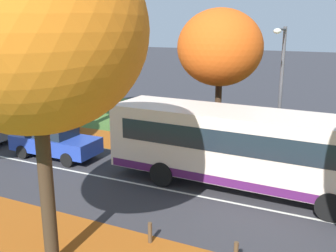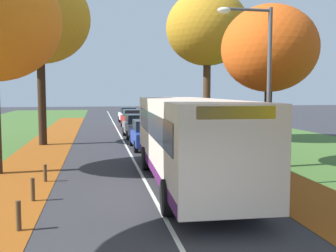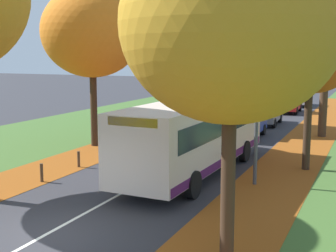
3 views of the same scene
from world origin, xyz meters
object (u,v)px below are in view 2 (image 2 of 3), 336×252
(tree_right_mid, at_px, (207,29))
(bollard_fifth, at_px, (45,173))
(car_blue_lead, at_px, (147,134))
(car_white_fourth_in_line, at_px, (128,115))
(streetlamp_right, at_px, (260,77))
(tree_left_mid, at_px, (40,19))
(bollard_third, at_px, (18,216))
(tree_right_near, at_px, (269,49))
(bollard_fourth, at_px, (33,190))
(car_grey_following, at_px, (137,126))
(bus, at_px, (188,136))
(car_red_third_in_line, at_px, (132,119))

(tree_right_mid, bearing_deg, bollard_fifth, -132.27)
(car_blue_lead, distance_m, car_white_fourth_in_line, 18.34)
(bollard_fifth, distance_m, streetlamp_right, 8.25)
(bollard_fifth, height_order, car_white_fourth_in_line, car_white_fourth_in_line)
(streetlamp_right, bearing_deg, bollard_fifth, 163.87)
(tree_left_mid, relative_size, bollard_third, 14.21)
(tree_right_near, distance_m, car_white_fourth_in_line, 25.49)
(tree_right_near, height_order, bollard_fifth, tree_right_near)
(bollard_fourth, xyz_separation_m, car_blue_lead, (4.69, 10.08, 0.46))
(car_blue_lead, height_order, car_white_fourth_in_line, same)
(bollard_third, distance_m, car_grey_following, 18.72)
(car_grey_following, bearing_deg, tree_right_mid, -40.30)
(bollard_fourth, xyz_separation_m, bus, (4.97, 1.16, 1.35))
(bus, height_order, car_blue_lead, bus)
(streetlamp_right, height_order, car_blue_lead, streetlamp_right)
(bollard_third, bearing_deg, tree_right_near, 34.44)
(bollard_third, bearing_deg, car_white_fourth_in_line, 80.85)
(bollard_fifth, relative_size, bus, 0.06)
(tree_left_mid, bearing_deg, bollard_third, -84.69)
(bollard_third, distance_m, car_blue_lead, 13.45)
(tree_right_near, distance_m, bus, 5.76)
(bollard_fourth, bearing_deg, car_blue_lead, 65.07)
(tree_left_mid, bearing_deg, streetlamp_right, -55.02)
(car_grey_following, bearing_deg, car_red_third_in_line, 87.69)
(streetlamp_right, height_order, car_white_fourth_in_line, streetlamp_right)
(streetlamp_right, distance_m, car_blue_lead, 10.39)
(tree_right_near, xyz_separation_m, bus, (-4.03, -2.44, -3.30))
(tree_left_mid, height_order, car_red_third_in_line, tree_left_mid)
(car_blue_lead, bearing_deg, car_red_third_in_line, 88.72)
(tree_right_near, bearing_deg, streetlamp_right, -119.15)
(bus, height_order, car_white_fourth_in_line, bus)
(car_white_fourth_in_line, bearing_deg, streetlamp_right, -85.50)
(bollard_fourth, height_order, bollard_fifth, bollard_fourth)
(bus, height_order, car_red_third_in_line, bus)
(bollard_third, distance_m, bollard_fourth, 2.54)
(tree_right_near, distance_m, bollard_third, 11.79)
(bollard_fourth, relative_size, car_red_third_in_line, 0.17)
(tree_right_mid, height_order, car_white_fourth_in_line, tree_right_mid)
(bollard_fourth, distance_m, car_blue_lead, 11.13)
(tree_left_mid, relative_size, car_white_fourth_in_line, 2.42)
(streetlamp_right, xyz_separation_m, car_white_fourth_in_line, (-2.20, 27.97, -2.92))
(tree_right_near, xyz_separation_m, bollard_fifth, (-8.97, -1.06, -4.69))
(tree_right_near, relative_size, tree_right_mid, 0.72)
(bollard_fifth, xyz_separation_m, car_red_third_in_line, (4.94, 20.39, 0.49))
(bollard_fifth, distance_m, car_blue_lead, 8.88)
(bollard_fourth, distance_m, car_grey_following, 16.29)
(tree_left_mid, bearing_deg, car_red_third_in_line, 58.14)
(tree_left_mid, height_order, car_blue_lead, tree_left_mid)
(car_blue_lead, bearing_deg, bollard_third, -110.10)
(tree_left_mid, relative_size, streetlamp_right, 1.71)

